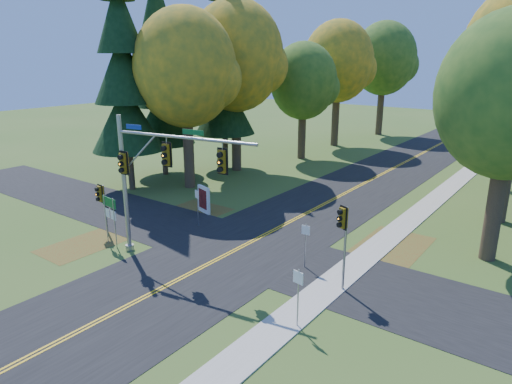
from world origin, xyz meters
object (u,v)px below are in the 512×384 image
Objects in this scene: route_sign_cluster at (110,211)px; info_kiosk at (204,200)px; traffic_mast at (152,170)px; east_signal_pole at (343,227)px.

route_sign_cluster is 7.46m from info_kiosk.
traffic_mast is 1.99× the size of east_signal_pole.
traffic_mast is 9.98m from east_signal_pole.
east_signal_pole is (9.49, 2.56, -1.71)m from traffic_mast.
east_signal_pole reaches higher than route_sign_cluster.
east_signal_pole is 1.41× the size of route_sign_cluster.
route_sign_cluster is at bearing 178.22° from traffic_mast.
east_signal_pole is at bearing 6.25° from traffic_mast.
east_signal_pole is at bearing -1.51° from info_kiosk.
traffic_mast is 4.38m from route_sign_cluster.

